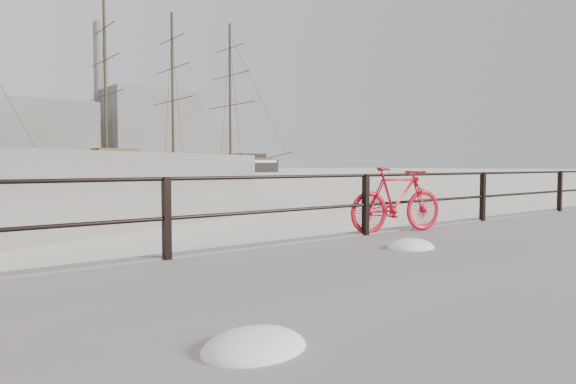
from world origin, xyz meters
TOP-DOWN VIEW (x-y plane):
  - ground at (0.00, 0.00)m, footprint 400.00×400.00m
  - guardrail at (0.00, -0.15)m, footprint 28.00×0.10m
  - bicycle at (-2.84, -0.25)m, footprint 1.86×0.68m
  - barque_black at (35.19, 86.72)m, footprint 57.33×19.89m
  - industrial_west at (20.00, 140.00)m, footprint 32.00×18.00m
  - industrial_mid at (55.00, 145.00)m, footprint 26.00×20.00m
  - industrial_east at (78.00, 150.00)m, footprint 20.00×16.00m
  - smokestack at (42.00, 150.00)m, footprint 2.80×2.80m

SIDE VIEW (x-z plane):
  - ground at x=0.00m, z-range 0.00..0.00m
  - barque_black at x=35.19m, z-range -16.22..16.22m
  - guardrail at x=0.00m, z-range 0.35..1.35m
  - bicycle at x=-2.84m, z-range 0.35..1.46m
  - industrial_east at x=78.00m, z-range 0.00..14.00m
  - industrial_west at x=20.00m, z-range 0.00..18.00m
  - industrial_mid at x=55.00m, z-range 0.00..24.00m
  - smokestack at x=42.00m, z-range 0.00..44.00m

